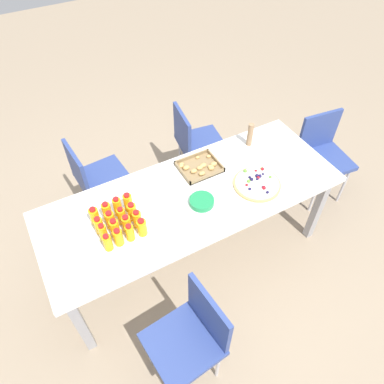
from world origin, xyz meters
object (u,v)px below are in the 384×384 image
object	(u,v)px
juice_bottle_4	(103,233)
juice_bottle_6	(127,224)
juice_bottle_13	(107,211)
juice_bottle_12	(95,216)
juice_bottle_8	(99,225)
chair_near_left	(192,335)
juice_bottle_10	(122,216)
juice_bottle_15	(128,202)
juice_bottle_9	(110,220)
juice_bottle_11	(132,212)
fruit_pizza	(257,184)
juice_bottle_3	(142,227)
chair_far_left	(95,177)
cardboard_tube	(250,135)
juice_bottle_14	(117,206)
juice_bottle_5	(115,228)
chair_far_right	(194,140)
juice_bottle_1	(118,237)
juice_bottle_0	(108,242)
napkin_stack	(297,163)
snack_tray	(199,167)
chair_end	(322,151)
party_table	(192,201)
juice_bottle_2	(130,233)
plate_stack	(202,201)
juice_bottle_7	(137,219)

from	to	relation	value
juice_bottle_4	juice_bottle_6	distance (m)	0.16
juice_bottle_13	juice_bottle_12	bearing A→B (deg)	174.05
juice_bottle_8	juice_bottle_13	size ratio (longest dim) A/B	0.90
chair_near_left	juice_bottle_10	distance (m)	0.85
juice_bottle_10	juice_bottle_13	xyz separation A→B (m)	(-0.07, 0.08, 0.00)
juice_bottle_15	juice_bottle_9	bearing A→B (deg)	-152.60
juice_bottle_11	fruit_pizza	bearing A→B (deg)	-9.41
juice_bottle_3	juice_bottle_13	size ratio (longest dim) A/B	0.91
chair_far_left	cardboard_tube	world-z (taller)	cardboard_tube
juice_bottle_6	juice_bottle_8	world-z (taller)	same
juice_bottle_14	juice_bottle_11	bearing A→B (deg)	-50.68
juice_bottle_5	juice_bottle_12	xyz separation A→B (m)	(-0.08, 0.15, -0.00)
chair_far_right	juice_bottle_1	xyz separation A→B (m)	(-1.05, -0.91, 0.32)
juice_bottle_0	napkin_stack	xyz separation A→B (m)	(1.52, 0.04, -0.06)
juice_bottle_14	snack_tray	xyz separation A→B (m)	(0.69, 0.12, -0.06)
juice_bottle_15	cardboard_tube	distance (m)	1.11
juice_bottle_6	juice_bottle_11	xyz separation A→B (m)	(0.07, 0.07, 0.00)
chair_far_right	juice_bottle_6	size ratio (longest dim) A/B	6.11
chair_end	chair_near_left	world-z (taller)	same
juice_bottle_5	snack_tray	distance (m)	0.81
party_table	juice_bottle_8	size ratio (longest dim) A/B	15.93
juice_bottle_2	plate_stack	bearing A→B (deg)	3.95
juice_bottle_15	fruit_pizza	bearing A→B (deg)	-14.61
chair_far_right	cardboard_tube	xyz separation A→B (m)	(0.21, -0.52, 0.36)
juice_bottle_12	napkin_stack	bearing A→B (deg)	-7.38
party_table	juice_bottle_6	bearing A→B (deg)	-172.73
juice_bottle_4	juice_bottle_3	bearing A→B (deg)	-18.18
juice_bottle_4	napkin_stack	size ratio (longest dim) A/B	0.97
party_table	juice_bottle_3	xyz separation A→B (m)	(-0.44, -0.14, 0.13)
fruit_pizza	juice_bottle_5	bearing A→B (deg)	175.69
juice_bottle_1	fruit_pizza	distance (m)	1.05
chair_end	juice_bottle_3	world-z (taller)	juice_bottle_3
chair_far_left	chair_end	distance (m)	2.01
juice_bottle_6	juice_bottle_8	size ratio (longest dim) A/B	1.00
chair_end	fruit_pizza	distance (m)	1.00
chair_end	juice_bottle_2	distance (m)	1.94
juice_bottle_10	snack_tray	world-z (taller)	juice_bottle_10
juice_bottle_13	juice_bottle_6	bearing A→B (deg)	-62.81
juice_bottle_4	juice_bottle_14	size ratio (longest dim) A/B	0.96
chair_far_left	juice_bottle_8	world-z (taller)	juice_bottle_8
juice_bottle_2	juice_bottle_5	world-z (taller)	juice_bottle_5
juice_bottle_2	juice_bottle_8	xyz separation A→B (m)	(-0.15, 0.15, -0.00)
juice_bottle_1	juice_bottle_7	distance (m)	0.17
party_table	juice_bottle_6	size ratio (longest dim) A/B	15.86
chair_far_left	juice_bottle_8	distance (m)	0.84
chair_near_left	juice_bottle_15	size ratio (longest dim) A/B	5.57
juice_bottle_14	juice_bottle_3	bearing A→B (deg)	-71.95
chair_near_left	juice_bottle_4	bearing A→B (deg)	13.31
chair_far_right	juice_bottle_15	size ratio (longest dim) A/B	5.57
juice_bottle_1	napkin_stack	xyz separation A→B (m)	(1.45, 0.03, -0.06)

